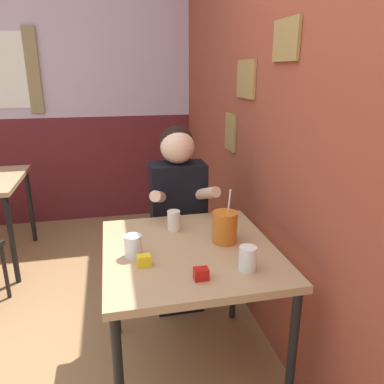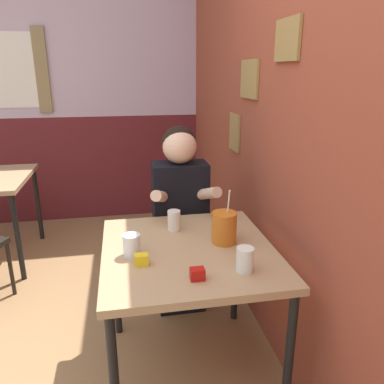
{
  "view_description": "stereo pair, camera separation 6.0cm",
  "coord_description": "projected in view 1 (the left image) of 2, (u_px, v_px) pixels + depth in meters",
  "views": [
    {
      "loc": [
        0.44,
        -1.22,
        1.55
      ],
      "look_at": [
        0.83,
        0.55,
        0.96
      ],
      "focal_mm": 35.0,
      "sensor_mm": 36.0,
      "label": 1
    },
    {
      "loc": [
        0.5,
        -1.23,
        1.55
      ],
      "look_at": [
        0.83,
        0.55,
        0.96
      ],
      "focal_mm": 35.0,
      "sensor_mm": 36.0,
      "label": 2
    }
  ],
  "objects": [
    {
      "name": "person_seated",
      "position": [
        178.0,
        218.0,
        2.39
      ],
      "size": [
        0.42,
        0.41,
        1.24
      ],
      "color": "black",
      "rests_on": "ground_plane"
    },
    {
      "name": "back_wall",
      "position": [
        59.0,
        91.0,
        3.7
      ],
      "size": [
        5.59,
        0.09,
        2.7
      ],
      "color": "silver",
      "rests_on": "ground_plane"
    },
    {
      "name": "condiment_ketchup",
      "position": [
        201.0,
        274.0,
        1.53
      ],
      "size": [
        0.06,
        0.04,
        0.05
      ],
      "color": "#B7140F",
      "rests_on": "main_table"
    },
    {
      "name": "brick_wall_right",
      "position": [
        234.0,
        100.0,
        2.66
      ],
      "size": [
        0.08,
        4.77,
        2.7
      ],
      "color": "brown",
      "rests_on": "ground_plane"
    },
    {
      "name": "condiment_mustard",
      "position": [
        144.0,
        260.0,
        1.64
      ],
      "size": [
        0.06,
        0.04,
        0.05
      ],
      "color": "yellow",
      "rests_on": "main_table"
    },
    {
      "name": "glass_near_pitcher",
      "position": [
        133.0,
        246.0,
        1.71
      ],
      "size": [
        0.08,
        0.08,
        0.1
      ],
      "color": "silver",
      "rests_on": "main_table"
    },
    {
      "name": "glass_center",
      "position": [
        248.0,
        258.0,
        1.59
      ],
      "size": [
        0.08,
        0.08,
        0.11
      ],
      "color": "silver",
      "rests_on": "main_table"
    },
    {
      "name": "cocktail_pitcher",
      "position": [
        225.0,
        227.0,
        1.85
      ],
      "size": [
        0.12,
        0.12,
        0.28
      ],
      "color": "#C6661E",
      "rests_on": "main_table"
    },
    {
      "name": "main_table",
      "position": [
        190.0,
        262.0,
        1.83
      ],
      "size": [
        0.82,
        0.87,
        0.73
      ],
      "color": "tan",
      "rests_on": "ground_plane"
    },
    {
      "name": "glass_far_side",
      "position": [
        174.0,
        221.0,
        1.99
      ],
      "size": [
        0.07,
        0.07,
        0.11
      ],
      "color": "silver",
      "rests_on": "main_table"
    }
  ]
}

